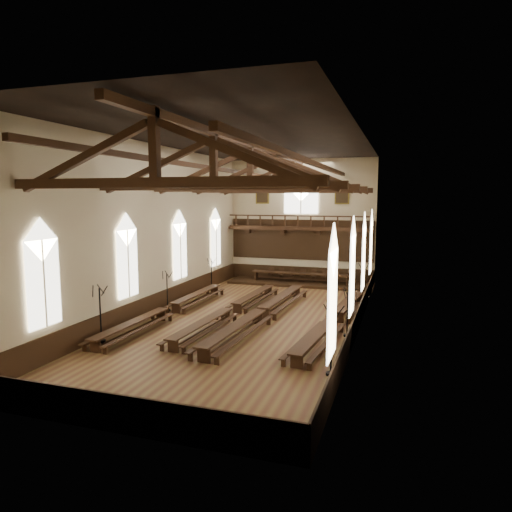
% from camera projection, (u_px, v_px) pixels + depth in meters
% --- Properties ---
extents(ground, '(26.00, 26.00, 0.00)m').
position_uv_depth(ground, '(250.00, 320.00, 25.76)').
color(ground, brown).
rests_on(ground, ground).
extents(room_walls, '(26.00, 26.00, 26.00)m').
position_uv_depth(room_walls, '(250.00, 206.00, 24.94)').
color(room_walls, beige).
rests_on(room_walls, ground).
extents(wainscot_band, '(12.00, 26.00, 1.20)m').
position_uv_depth(wainscot_band, '(250.00, 310.00, 25.69)').
color(wainscot_band, '#311B0E').
rests_on(wainscot_band, ground).
extents(side_windows, '(11.85, 19.80, 4.50)m').
position_uv_depth(side_windows, '(250.00, 255.00, 25.29)').
color(side_windows, white).
rests_on(side_windows, room_walls).
extents(end_window, '(2.80, 0.12, 3.80)m').
position_uv_depth(end_window, '(301.00, 194.00, 37.01)').
color(end_window, white).
rests_on(end_window, room_walls).
extents(minstrels_gallery, '(11.80, 1.24, 3.70)m').
position_uv_depth(minstrels_gallery, '(300.00, 234.00, 37.21)').
color(minstrels_gallery, '#382212').
rests_on(minstrels_gallery, room_walls).
extents(portraits, '(7.75, 0.09, 1.45)m').
position_uv_depth(portraits, '(301.00, 195.00, 37.03)').
color(portraits, brown).
rests_on(portraits, room_walls).
extents(roof_trusses, '(11.70, 25.70, 2.80)m').
position_uv_depth(roof_trusses, '(250.00, 173.00, 24.72)').
color(roof_trusses, '#382212').
rests_on(roof_trusses, room_walls).
extents(refectory_row_a, '(1.46, 13.71, 0.67)m').
position_uv_depth(refectory_row_a, '(169.00, 309.00, 26.49)').
color(refectory_row_a, '#382212').
rests_on(refectory_row_a, ground).
extents(refectory_row_b, '(1.64, 13.74, 0.67)m').
position_uv_depth(refectory_row_b, '(232.00, 309.00, 26.44)').
color(refectory_row_b, '#382212').
rests_on(refectory_row_b, ground).
extents(refectory_row_c, '(1.91, 14.49, 0.75)m').
position_uv_depth(refectory_row_c, '(261.00, 312.00, 25.44)').
color(refectory_row_c, '#382212').
rests_on(refectory_row_c, ground).
extents(refectory_row_d, '(1.94, 13.74, 0.67)m').
position_uv_depth(refectory_row_d, '(336.00, 318.00, 24.41)').
color(refectory_row_d, '#382212').
rests_on(refectory_row_d, ground).
extents(dais, '(11.40, 2.89, 0.19)m').
position_uv_depth(dais, '(300.00, 283.00, 36.39)').
color(dais, '#311B0E').
rests_on(dais, ground).
extents(high_table, '(8.01, 0.98, 0.75)m').
position_uv_depth(high_table, '(301.00, 274.00, 36.30)').
color(high_table, '#382212').
rests_on(high_table, dais).
extents(high_chairs, '(5.83, 0.43, 0.93)m').
position_uv_depth(high_chairs, '(303.00, 274.00, 37.05)').
color(high_chairs, '#382212').
rests_on(high_chairs, dais).
extents(candelabrum_left_near, '(0.78, 0.86, 2.80)m').
position_uv_depth(candelabrum_left_near, '(101.00, 325.00, 21.77)').
color(candelabrum_left_near, black).
rests_on(candelabrum_left_near, ground).
extents(candelabrum_left_mid, '(0.68, 0.76, 2.48)m').
position_uv_depth(candelabrum_left_mid, '(167.00, 299.00, 27.87)').
color(candelabrum_left_mid, black).
rests_on(candelabrum_left_mid, ground).
extents(candelabrum_left_far, '(0.70, 0.74, 2.43)m').
position_uv_depth(candelabrum_left_far, '(211.00, 280.00, 34.22)').
color(candelabrum_left_far, black).
rests_on(candelabrum_left_far, ground).
extents(candelabrum_right_near, '(0.84, 0.83, 2.81)m').
position_uv_depth(candelabrum_right_near, '(331.00, 354.00, 17.72)').
color(candelabrum_right_near, black).
rests_on(candelabrum_right_near, ground).
extents(candelabrum_right_mid, '(0.67, 0.76, 2.47)m').
position_uv_depth(candelabrum_right_mid, '(347.00, 322.00, 22.70)').
color(candelabrum_right_mid, black).
rests_on(candelabrum_right_mid, ground).
extents(candelabrum_right_far, '(0.75, 0.71, 2.49)m').
position_uv_depth(candelabrum_right_far, '(363.00, 289.00, 30.93)').
color(candelabrum_right_far, black).
rests_on(candelabrum_right_far, ground).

